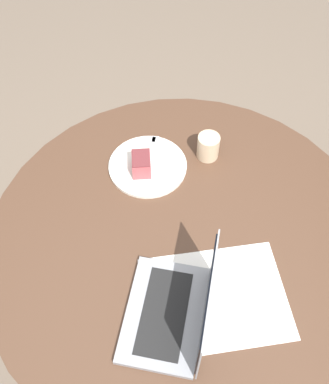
# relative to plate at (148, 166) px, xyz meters

# --- Properties ---
(ground_plane) EXTENTS (12.00, 12.00, 0.00)m
(ground_plane) POSITION_rel_plate_xyz_m (-0.02, 0.29, -0.77)
(ground_plane) COLOR #6B5B4C
(dining_table) EXTENTS (1.21, 1.21, 0.77)m
(dining_table) POSITION_rel_plate_xyz_m (-0.02, 0.29, -0.15)
(dining_table) COLOR #4C3323
(dining_table) RESTS_ON ground_plane
(paper_document) EXTENTS (0.44, 0.36, 0.00)m
(paper_document) POSITION_rel_plate_xyz_m (-0.03, 0.51, -0.00)
(paper_document) COLOR white
(paper_document) RESTS_ON dining_table
(plate) EXTENTS (0.26, 0.26, 0.01)m
(plate) POSITION_rel_plate_xyz_m (0.00, 0.00, 0.00)
(plate) COLOR silver
(plate) RESTS_ON dining_table
(cake_slice) EXTENTS (0.08, 0.09, 0.06)m
(cake_slice) POSITION_rel_plate_xyz_m (0.03, 0.01, 0.04)
(cake_slice) COLOR #B74C51
(cake_slice) RESTS_ON plate
(fork) EXTENTS (0.10, 0.16, 0.00)m
(fork) POSITION_rel_plate_xyz_m (-0.03, -0.05, 0.01)
(fork) COLOR silver
(fork) RESTS_ON plate
(coffee_glass) EXTENTS (0.07, 0.07, 0.09)m
(coffee_glass) POSITION_rel_plate_xyz_m (-0.21, 0.02, 0.04)
(coffee_glass) COLOR #C6AD89
(coffee_glass) RESTS_ON dining_table
(laptop) EXTENTS (0.34, 0.37, 0.24)m
(laptop) POSITION_rel_plate_xyz_m (0.09, 0.52, 0.04)
(laptop) COLOR gray
(laptop) RESTS_ON dining_table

